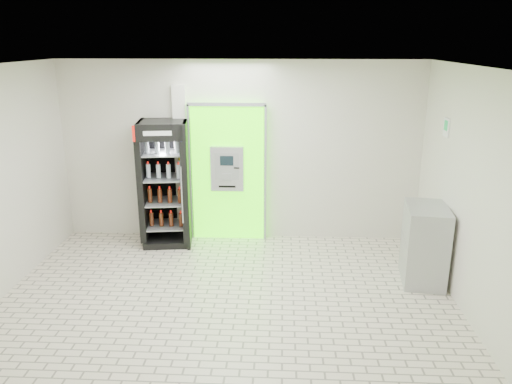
{
  "coord_description": "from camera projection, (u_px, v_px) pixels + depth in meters",
  "views": [
    {
      "loc": [
        0.69,
        -5.64,
        3.3
      ],
      "look_at": [
        0.34,
        1.2,
        1.2
      ],
      "focal_mm": 35.0,
      "sensor_mm": 36.0,
      "label": 1
    }
  ],
  "objects": [
    {
      "name": "atm_assembly",
      "position": [
        228.0,
        172.0,
        8.36
      ],
      "size": [
        1.3,
        0.24,
        2.33
      ],
      "color": "#3CF603",
      "rests_on": "ground"
    },
    {
      "name": "ground",
      "position": [
        225.0,
        308.0,
        6.38
      ],
      "size": [
        6.0,
        6.0,
        0.0
      ],
      "primitive_type": "plane",
      "color": "beige",
      "rests_on": "ground"
    },
    {
      "name": "room_shell",
      "position": [
        222.0,
        169.0,
        5.84
      ],
      "size": [
        6.0,
        6.0,
        6.0
      ],
      "color": "beige",
      "rests_on": "ground"
    },
    {
      "name": "steel_cabinet",
      "position": [
        425.0,
        244.0,
        6.98
      ],
      "size": [
        0.65,
        0.89,
        1.1
      ],
      "rotation": [
        0.0,
        0.0,
        -0.12
      ],
      "color": "#A0A2A7",
      "rests_on": "ground"
    },
    {
      "name": "pillar",
      "position": [
        182.0,
        163.0,
        8.39
      ],
      "size": [
        0.22,
        0.11,
        2.6
      ],
      "color": "silver",
      "rests_on": "ground"
    },
    {
      "name": "beverage_cooler",
      "position": [
        166.0,
        186.0,
        8.21
      ],
      "size": [
        0.86,
        0.8,
        2.06
      ],
      "rotation": [
        0.0,
        0.0,
        0.13
      ],
      "color": "black",
      "rests_on": "ground"
    },
    {
      "name": "exit_sign",
      "position": [
        446.0,
        127.0,
        6.95
      ],
      "size": [
        0.02,
        0.22,
        0.26
      ],
      "color": "white",
      "rests_on": "room_shell"
    }
  ]
}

